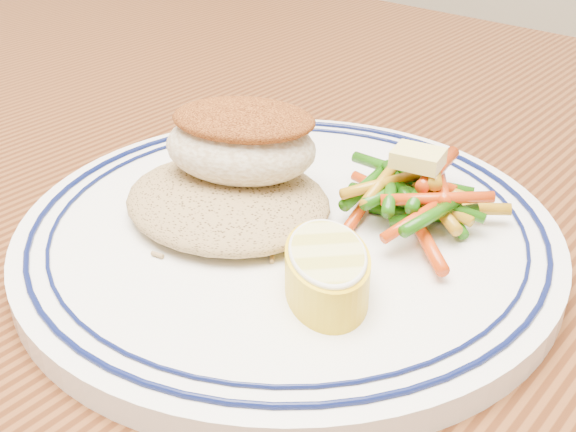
% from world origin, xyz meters
% --- Properties ---
extents(dining_table, '(1.50, 0.90, 0.75)m').
position_xyz_m(dining_table, '(0.00, 0.00, 0.65)').
color(dining_table, '#45200D').
rests_on(dining_table, ground).
extents(plate, '(0.29, 0.29, 0.02)m').
position_xyz_m(plate, '(-0.02, -0.05, 0.76)').
color(plate, white).
rests_on(plate, dining_table).
extents(rice_pilaf, '(0.12, 0.11, 0.02)m').
position_xyz_m(rice_pilaf, '(-0.05, -0.06, 0.78)').
color(rice_pilaf, olive).
rests_on(rice_pilaf, plate).
extents(fish_fillet, '(0.10, 0.09, 0.04)m').
position_xyz_m(fish_fillet, '(-0.05, -0.04, 0.80)').
color(fish_fillet, beige).
rests_on(fish_fillet, rice_pilaf).
extents(vegetable_pile, '(0.10, 0.10, 0.03)m').
position_xyz_m(vegetable_pile, '(0.03, 0.00, 0.78)').
color(vegetable_pile, '#1B550A').
rests_on(vegetable_pile, plate).
extents(butter_pat, '(0.03, 0.03, 0.01)m').
position_xyz_m(butter_pat, '(0.03, 0.00, 0.80)').
color(butter_pat, '#F6E578').
rests_on(butter_pat, vegetable_pile).
extents(lemon_wedge, '(0.08, 0.08, 0.02)m').
position_xyz_m(lemon_wedge, '(0.04, -0.08, 0.78)').
color(lemon_wedge, yellow).
rests_on(lemon_wedge, plate).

